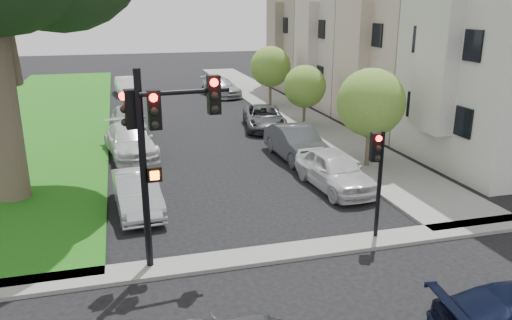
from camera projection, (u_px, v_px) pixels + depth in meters
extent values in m
plane|color=black|center=(308.00, 290.00, 12.72)|extent=(140.00, 140.00, 0.00)
cube|color=#1B5D15|center=(46.00, 117.00, 32.53)|extent=(8.00, 44.00, 0.12)
cube|color=slate|center=(276.00, 105.00, 36.52)|extent=(3.50, 44.00, 0.12)
cube|color=slate|center=(283.00, 253.00, 14.54)|extent=(60.00, 1.00, 0.12)
cube|color=#BABAB9|center=(435.00, 67.00, 20.95)|extent=(0.70, 2.20, 5.50)
cube|color=black|center=(444.00, 42.00, 20.73)|extent=(0.08, 3.60, 6.00)
cube|color=tan|center=(417.00, 42.00, 28.69)|extent=(7.00, 7.40, 10.00)
cube|color=tan|center=(355.00, 52.00, 27.86)|extent=(0.70, 2.20, 5.50)
cube|color=black|center=(361.00, 33.00, 27.65)|extent=(0.08, 3.60, 6.00)
cube|color=silver|center=(358.00, 35.00, 35.60)|extent=(7.00, 7.40, 10.00)
cube|color=silver|center=(307.00, 43.00, 34.77)|extent=(0.70, 2.20, 5.50)
cube|color=black|center=(312.00, 28.00, 34.56)|extent=(0.08, 3.60, 6.00)
cube|color=gray|center=(318.00, 30.00, 42.51)|extent=(7.00, 7.40, 10.00)
cube|color=gray|center=(275.00, 37.00, 41.69)|extent=(0.70, 2.20, 5.50)
cube|color=black|center=(278.00, 24.00, 41.47)|extent=(0.08, 3.60, 6.00)
cylinder|color=brown|center=(368.00, 145.00, 22.09)|extent=(0.21, 0.21, 2.12)
sphere|color=#5B8B2D|center=(371.00, 102.00, 21.53)|extent=(2.97, 2.97, 2.97)
cylinder|color=brown|center=(304.00, 113.00, 29.52)|extent=(0.18, 0.18, 1.77)
sphere|color=#5B8B2D|center=(305.00, 86.00, 29.05)|extent=(2.48, 2.48, 2.48)
cylinder|color=brown|center=(270.00, 92.00, 35.81)|extent=(0.20, 0.20, 2.04)
sphere|color=#5B8B2D|center=(270.00, 67.00, 35.27)|extent=(2.86, 2.86, 2.86)
cylinder|color=black|center=(144.00, 175.00, 12.97)|extent=(0.21, 0.21, 5.49)
cylinder|color=black|center=(185.00, 92.00, 12.64)|extent=(2.32, 0.34, 0.13)
cube|color=black|center=(154.00, 110.00, 12.57)|extent=(0.34, 0.30, 1.00)
cube|color=black|center=(214.00, 95.00, 12.86)|extent=(0.34, 0.30, 1.00)
cube|color=black|center=(130.00, 109.00, 12.66)|extent=(0.30, 0.34, 1.00)
sphere|color=#FF0C05|center=(154.00, 98.00, 12.32)|extent=(0.21, 0.21, 0.21)
sphere|color=black|center=(156.00, 124.00, 12.52)|extent=(0.21, 0.21, 0.21)
cube|color=black|center=(154.00, 174.00, 13.04)|extent=(0.39, 0.30, 0.40)
cube|color=#FF5905|center=(155.00, 175.00, 12.90)|extent=(0.23, 0.03, 0.23)
cylinder|color=black|center=(379.00, 187.00, 15.02)|extent=(0.15, 0.15, 3.45)
cube|color=black|center=(375.00, 147.00, 14.58)|extent=(0.31, 0.28, 0.86)
sphere|color=#FF0C05|center=(378.00, 139.00, 14.37)|extent=(0.18, 0.18, 0.18)
imported|color=silver|center=(335.00, 170.00, 19.64)|extent=(2.13, 4.61, 1.53)
imported|color=#3F4247|center=(296.00, 143.00, 23.45)|extent=(1.92, 4.86, 1.57)
imported|color=#3F4247|center=(264.00, 117.00, 29.38)|extent=(3.05, 5.17, 1.35)
imported|color=#999BA0|center=(221.00, 87.00, 40.06)|extent=(2.89, 5.28, 1.45)
imported|color=#999BA0|center=(137.00, 192.00, 17.52)|extent=(1.74, 4.20, 1.35)
imported|color=silver|center=(130.00, 141.00, 24.04)|extent=(2.74, 5.27, 1.46)
imported|color=#999BA0|center=(128.00, 120.00, 28.24)|extent=(2.00, 4.69, 1.58)
imported|color=silver|center=(126.00, 86.00, 40.93)|extent=(1.78, 4.36, 1.41)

